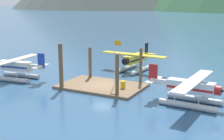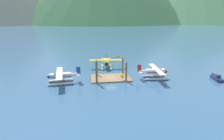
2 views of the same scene
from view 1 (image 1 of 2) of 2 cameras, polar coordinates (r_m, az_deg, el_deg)
The scene contains 11 objects.
ground_plane at distance 38.27m, azimuth -1.88°, elevation -3.18°, with size 1200.00×1200.00×0.00m, color #2D5175.
dock_platform at distance 38.23m, azimuth -1.89°, elevation -2.97°, with size 10.15×6.71×0.30m, color brown.
piling_near_left at distance 37.02m, azimuth -9.43°, elevation 0.55°, with size 0.49×0.49×5.57m, color brown.
piling_near_right at distance 33.66m, azimuth 0.95°, elevation -1.11°, with size 0.41×0.41×4.85m, color brown.
piling_far_left at distance 41.89m, azimuth -4.07°, elevation 1.25°, with size 0.43×0.43×4.37m, color brown.
piling_far_right at distance 39.03m, azimuth 5.33°, elevation 0.64°, with size 0.38×0.38×4.71m, color brown.
flagpole at distance 36.97m, azimuth 0.59°, elevation 2.44°, with size 0.95×0.10×5.73m.
fuel_drum at distance 36.59m, azimuth 2.03°, elevation -2.72°, with size 0.62×0.62×0.88m.
seaplane_white_stbd_aft at distance 32.35m, azimuth 14.38°, elevation -3.64°, with size 7.98×10.46×3.84m.
seaplane_yellow_bow_centre at distance 46.77m, azimuth 4.11°, elevation 1.68°, with size 10.48×7.97×3.84m.
seaplane_cream_port_aft at distance 43.59m, azimuth -17.48°, elevation 0.32°, with size 7.95×10.49×3.84m.
Camera 1 is at (18.01, -32.12, 10.39)m, focal length 49.47 mm.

